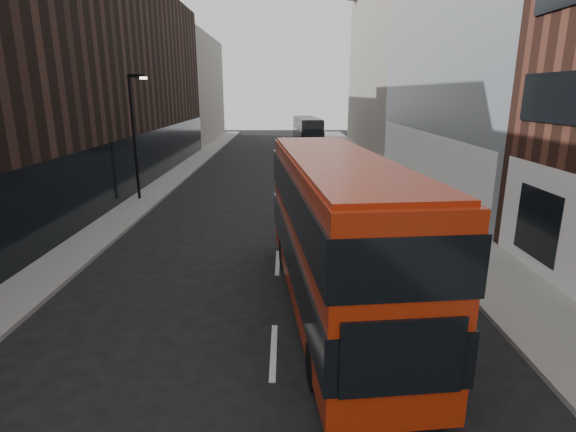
{
  "coord_description": "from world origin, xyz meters",
  "views": [
    {
      "loc": [
        0.3,
        -7.78,
        6.16
      ],
      "look_at": [
        0.38,
        5.51,
        2.5
      ],
      "focal_mm": 28.0,
      "sensor_mm": 36.0,
      "label": 1
    }
  ],
  "objects_px": {
    "street_lamp": "(135,129)",
    "red_bus": "(335,227)",
    "car_a": "(348,202)",
    "car_c": "(320,172)",
    "car_b": "(314,181)",
    "grey_bus": "(307,131)"
  },
  "relations": [
    {
      "from": "car_a",
      "to": "car_c",
      "type": "distance_m",
      "value": 9.4
    },
    {
      "from": "red_bus",
      "to": "car_c",
      "type": "bearing_deg",
      "value": 81.19
    },
    {
      "from": "car_a",
      "to": "car_b",
      "type": "relative_size",
      "value": 0.91
    },
    {
      "from": "red_bus",
      "to": "grey_bus",
      "type": "xyz_separation_m",
      "value": [
        1.14,
        40.78,
        -0.69
      ]
    },
    {
      "from": "street_lamp",
      "to": "red_bus",
      "type": "xyz_separation_m",
      "value": [
        9.91,
        -13.72,
        -1.68
      ]
    },
    {
      "from": "street_lamp",
      "to": "car_b",
      "type": "distance_m",
      "value": 11.1
    },
    {
      "from": "red_bus",
      "to": "car_b",
      "type": "height_order",
      "value": "red_bus"
    },
    {
      "from": "car_b",
      "to": "car_c",
      "type": "distance_m",
      "value": 3.95
    },
    {
      "from": "street_lamp",
      "to": "car_c",
      "type": "height_order",
      "value": "street_lamp"
    },
    {
      "from": "red_bus",
      "to": "car_a",
      "type": "distance_m",
      "value": 10.81
    },
    {
      "from": "grey_bus",
      "to": "car_c",
      "type": "distance_m",
      "value": 20.95
    },
    {
      "from": "grey_bus",
      "to": "car_a",
      "type": "height_order",
      "value": "grey_bus"
    },
    {
      "from": "street_lamp",
      "to": "car_b",
      "type": "relative_size",
      "value": 1.56
    },
    {
      "from": "street_lamp",
      "to": "red_bus",
      "type": "distance_m",
      "value": 17.01
    },
    {
      "from": "red_bus",
      "to": "car_a",
      "type": "xyz_separation_m",
      "value": [
        1.86,
        10.5,
        -1.81
      ]
    },
    {
      "from": "street_lamp",
      "to": "car_b",
      "type": "height_order",
      "value": "street_lamp"
    },
    {
      "from": "street_lamp",
      "to": "car_b",
      "type": "xyz_separation_m",
      "value": [
        10.31,
        2.26,
        -3.44
      ]
    },
    {
      "from": "street_lamp",
      "to": "car_c",
      "type": "relative_size",
      "value": 1.51
    },
    {
      "from": "car_a",
      "to": "car_b",
      "type": "xyz_separation_m",
      "value": [
        -1.47,
        5.48,
        0.04
      ]
    },
    {
      "from": "car_c",
      "to": "grey_bus",
      "type": "bearing_deg",
      "value": 92.61
    },
    {
      "from": "street_lamp",
      "to": "car_a",
      "type": "height_order",
      "value": "street_lamp"
    },
    {
      "from": "car_a",
      "to": "car_b",
      "type": "distance_m",
      "value": 5.67
    }
  ]
}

